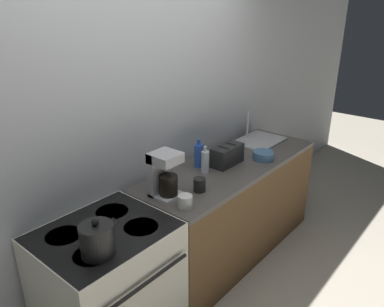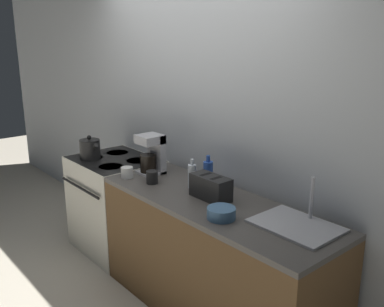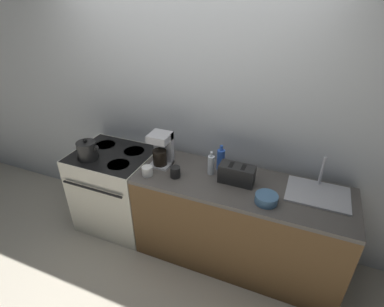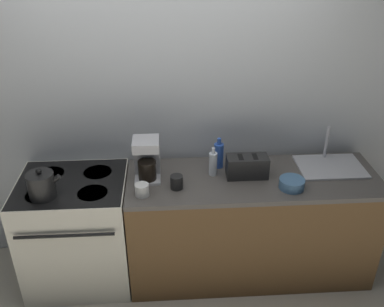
{
  "view_description": "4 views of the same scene",
  "coord_description": "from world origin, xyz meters",
  "views": [
    {
      "loc": [
        -1.78,
        -1.29,
        2.15
      ],
      "look_at": [
        0.23,
        0.4,
        1.09
      ],
      "focal_mm": 35.0,
      "sensor_mm": 36.0,
      "label": 1
    },
    {
      "loc": [
        2.64,
        -1.56,
        1.99
      ],
      "look_at": [
        0.33,
        0.41,
        1.14
      ],
      "focal_mm": 40.0,
      "sensor_mm": 36.0,
      "label": 2
    },
    {
      "loc": [
        1.07,
        -1.76,
        2.4
      ],
      "look_at": [
        0.19,
        0.36,
        1.06
      ],
      "focal_mm": 28.0,
      "sensor_mm": 36.0,
      "label": 3
    },
    {
      "loc": [
        0.04,
        -2.32,
        2.56
      ],
      "look_at": [
        0.21,
        0.35,
        1.08
      ],
      "focal_mm": 40.0,
      "sensor_mm": 36.0,
      "label": 4
    }
  ],
  "objects": [
    {
      "name": "ground_plane",
      "position": [
        0.0,
        0.0,
        0.0
      ],
      "size": [
        12.0,
        12.0,
        0.0
      ],
      "primitive_type": "plane",
      "color": "beige"
    },
    {
      "name": "wall_back",
      "position": [
        0.0,
        0.72,
        1.3
      ],
      "size": [
        8.0,
        0.05,
        2.6
      ],
      "color": "silver",
      "rests_on": "ground_plane"
    },
    {
      "name": "stove",
      "position": [
        -0.67,
        0.33,
        0.45
      ],
      "size": [
        0.79,
        0.7,
        0.88
      ],
      "color": "silver",
      "rests_on": "ground_plane"
    },
    {
      "name": "counter_block",
      "position": [
        0.66,
        0.32,
        0.44
      ],
      "size": [
        1.87,
        0.64,
        0.88
      ],
      "color": "brown",
      "rests_on": "ground_plane"
    },
    {
      "name": "kettle",
      "position": [
        -0.82,
        0.17,
        0.98
      ],
      "size": [
        0.23,
        0.18,
        0.22
      ],
      "color": "black",
      "rests_on": "stove"
    },
    {
      "name": "toaster",
      "position": [
        0.61,
        0.34,
        0.97
      ],
      "size": [
        0.3,
        0.14,
        0.16
      ],
      "color": "black",
      "rests_on": "counter_block"
    },
    {
      "name": "coffee_maker",
      "position": [
        -0.12,
        0.36,
        1.05
      ],
      "size": [
        0.19,
        0.19,
        0.32
      ],
      "color": "#B7B7BC",
      "rests_on": "counter_block"
    },
    {
      "name": "sink_tray",
      "position": [
        1.27,
        0.43,
        0.9
      ],
      "size": [
        0.49,
        0.36,
        0.28
      ],
      "color": "#B7B7BC",
      "rests_on": "counter_block"
    },
    {
      "name": "bottle_clear",
      "position": [
        0.37,
        0.38,
        0.98
      ],
      "size": [
        0.06,
        0.06,
        0.22
      ],
      "color": "silver",
      "rests_on": "counter_block"
    },
    {
      "name": "bottle_blue",
      "position": [
        0.42,
        0.49,
        0.99
      ],
      "size": [
        0.07,
        0.07,
        0.24
      ],
      "color": "#2D56B7",
      "rests_on": "counter_block"
    },
    {
      "name": "cup_white",
      "position": [
        -0.15,
        0.14,
        0.93
      ],
      "size": [
        0.1,
        0.1,
        0.09
      ],
      "color": "white",
      "rests_on": "counter_block"
    },
    {
      "name": "cup_black",
      "position": [
        0.09,
        0.21,
        0.93
      ],
      "size": [
        0.09,
        0.09,
        0.1
      ],
      "color": "black",
      "rests_on": "counter_block"
    },
    {
      "name": "bowl",
      "position": [
        0.9,
        0.16,
        0.92
      ],
      "size": [
        0.18,
        0.18,
        0.07
      ],
      "color": "teal",
      "rests_on": "counter_block"
    }
  ]
}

